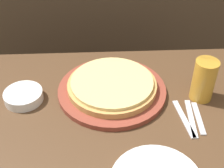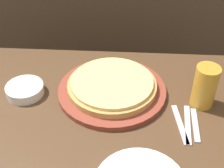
% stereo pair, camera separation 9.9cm
% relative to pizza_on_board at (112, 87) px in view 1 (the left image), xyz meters
% --- Properties ---
extents(pizza_on_board, '(0.40, 0.40, 0.06)m').
position_rel_pizza_on_board_xyz_m(pizza_on_board, '(0.00, 0.00, 0.00)').
color(pizza_on_board, brown).
rests_on(pizza_on_board, dining_table).
extents(beer_glass, '(0.08, 0.08, 0.16)m').
position_rel_pizza_on_board_xyz_m(beer_glass, '(0.32, -0.04, 0.06)').
color(beer_glass, gold).
rests_on(beer_glass, dining_table).
extents(side_bowl, '(0.14, 0.14, 0.04)m').
position_rel_pizza_on_board_xyz_m(side_bowl, '(-0.32, -0.03, -0.01)').
color(side_bowl, silver).
rests_on(side_bowl, dining_table).
extents(fork, '(0.04, 0.18, 0.00)m').
position_rel_pizza_on_board_xyz_m(fork, '(0.23, -0.15, -0.02)').
color(fork, silver).
rests_on(fork, dining_table).
extents(dinner_knife, '(0.03, 0.18, 0.00)m').
position_rel_pizza_on_board_xyz_m(dinner_knife, '(0.26, -0.15, -0.02)').
color(dinner_knife, silver).
rests_on(dinner_knife, dining_table).
extents(spoon, '(0.03, 0.15, 0.00)m').
position_rel_pizza_on_board_xyz_m(spoon, '(0.28, -0.15, -0.02)').
color(spoon, silver).
rests_on(spoon, dining_table).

